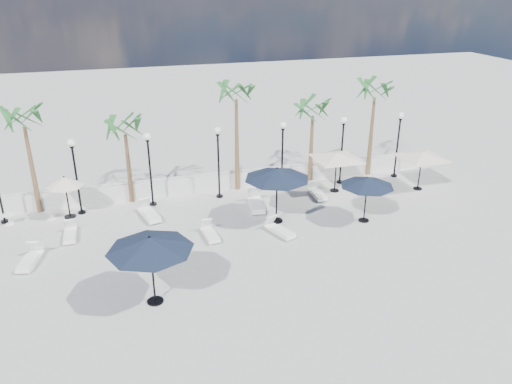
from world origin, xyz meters
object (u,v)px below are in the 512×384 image
object	(u,v)px
parasol_cream_sq_a	(423,153)
parasol_cream_sq_b	(337,153)
lounger_2	(30,259)
parasol_navy_left	(150,244)
lounger_6	(256,203)
lounger_5	(280,230)
lounger_1	(149,213)
parasol_navy_right	(367,182)
lounger_0	(70,234)
lounger_4	(317,193)
parasol_cream_small	(65,182)
lounger_3	(210,233)
parasol_navy_mid	(277,174)

from	to	relation	value
parasol_cream_sq_a	parasol_cream_sq_b	bearing A→B (deg)	166.68
lounger_2	parasol_navy_left	bearing A→B (deg)	-27.07
lounger_6	parasol_cream_sq_a	bearing A→B (deg)	7.65
lounger_2	lounger_6	size ratio (longest dim) A/B	0.86
lounger_5	lounger_6	distance (m)	3.03
parasol_cream_sq_a	parasol_cream_sq_b	size ratio (longest dim) A/B	0.99
lounger_6	parasol_navy_left	distance (m)	9.05
lounger_1	parasol_navy_right	xyz separation A→B (m)	(9.84, -3.29, 1.76)
lounger_0	parasol_cream_sq_a	distance (m)	18.29
lounger_4	parasol_cream_small	size ratio (longest dim) A/B	0.81
lounger_5	parasol_cream_sq_a	size ratio (longest dim) A/B	0.38
lounger_0	parasol_navy_right	bearing A→B (deg)	-9.09
lounger_5	lounger_3	bearing A→B (deg)	148.11
lounger_6	parasol_navy_right	world-z (taller)	parasol_navy_right
parasol_cream_sq_b	parasol_cream_small	distance (m)	13.78
lounger_1	lounger_4	distance (m)	8.83
lounger_4	parasol_navy_left	bearing A→B (deg)	-140.95
lounger_4	parasol_cream_sq_a	world-z (taller)	parasol_cream_sq_a
lounger_3	lounger_0	bearing A→B (deg)	159.51
parasol_cream_sq_a	parasol_cream_small	distance (m)	18.37
lounger_1	parasol_navy_mid	size ratio (longest dim) A/B	0.66
parasol_cream_sq_a	lounger_6	bearing A→B (deg)	178.60
parasol_navy_mid	parasol_cream_sq_a	world-z (taller)	parasol_navy_mid
lounger_1	parasol_cream_sq_b	size ratio (longest dim) A/B	0.43
lounger_2	lounger_5	size ratio (longest dim) A/B	1.04
lounger_6	lounger_4	bearing A→B (deg)	15.52
lounger_0	lounger_5	distance (m)	9.45
parasol_navy_left	lounger_1	bearing A→B (deg)	86.17
lounger_5	parasol_navy_left	world-z (taller)	parasol_navy_left
parasol_navy_left	lounger_3	bearing A→B (deg)	55.65
parasol_navy_left	parasol_navy_right	xyz separation A→B (m)	(10.31, 3.73, -0.38)
lounger_4	parasol_navy_mid	world-z (taller)	parasol_navy_mid
lounger_4	parasol_cream_small	xyz separation A→B (m)	(-12.54, 1.15, 1.63)
parasol_navy_right	parasol_navy_left	bearing A→B (deg)	-160.12
lounger_6	parasol_navy_left	bearing A→B (deg)	-121.99
lounger_5	parasol_cream_sq_a	world-z (taller)	parasol_cream_sq_a
lounger_6	lounger_2	bearing A→B (deg)	-157.10
parasol_navy_left	parasol_navy_mid	bearing A→B (deg)	37.99
lounger_6	lounger_3	bearing A→B (deg)	-131.12
lounger_1	lounger_2	size ratio (longest dim) A/B	1.09
lounger_0	lounger_1	xyz separation A→B (m)	(3.62, 1.06, 0.04)
parasol_navy_right	lounger_3	bearing A→B (deg)	176.17
lounger_5	parasol_navy_left	distance (m)	7.33
parasol_cream_sq_a	lounger_3	bearing A→B (deg)	-169.82
lounger_4	parasol_navy_left	size ratio (longest dim) A/B	0.57
parasol_navy_mid	parasol_cream_small	size ratio (longest dim) A/B	1.43
lounger_5	parasol_navy_right	world-z (taller)	parasol_navy_right
lounger_4	lounger_5	bearing A→B (deg)	-131.97
parasol_navy_left	parasol_cream_small	xyz separation A→B (m)	(-3.25, 8.18, -0.53)
lounger_2	lounger_6	xyz separation A→B (m)	(10.39, 2.56, 0.04)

